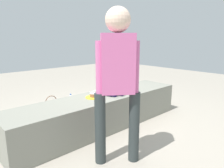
% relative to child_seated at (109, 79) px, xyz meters
% --- Properties ---
extents(ground_plane, '(12.00, 12.00, 0.00)m').
position_rel_child_seated_xyz_m(ground_plane, '(-0.15, -0.01, -0.67)').
color(ground_plane, '#A2988A').
extents(concrete_ledge, '(2.68, 0.59, 0.46)m').
position_rel_child_seated_xyz_m(concrete_ledge, '(-0.15, -0.01, -0.44)').
color(concrete_ledge, gray).
rests_on(concrete_ledge, ground_plane).
extents(child_seated, '(0.29, 0.35, 0.48)m').
position_rel_child_seated_xyz_m(child_seated, '(0.00, 0.00, 0.00)').
color(child_seated, navy).
rests_on(child_seated, concrete_ledge).
extents(adult_standing, '(0.38, 0.34, 1.53)m').
position_rel_child_seated_xyz_m(adult_standing, '(-0.58, -0.77, 0.25)').
color(adult_standing, '#2B3334').
rests_on(adult_standing, ground_plane).
extents(cake_plate, '(0.22, 0.22, 0.07)m').
position_rel_child_seated_xyz_m(cake_plate, '(-0.28, -0.00, -0.19)').
color(cake_plate, yellow).
rests_on(cake_plate, concrete_ledge).
extents(gift_bag, '(0.21, 0.10, 0.28)m').
position_rel_child_seated_xyz_m(gift_bag, '(0.97, 0.56, -0.55)').
color(gift_bag, '#B259BF').
rests_on(gift_bag, ground_plane).
extents(railing_post, '(0.36, 0.36, 1.02)m').
position_rel_child_seated_xyz_m(railing_post, '(1.49, 1.39, -0.30)').
color(railing_post, black).
rests_on(railing_post, ground_plane).
extents(water_bottle_near_gift, '(0.06, 0.06, 0.19)m').
position_rel_child_seated_xyz_m(water_bottle_near_gift, '(0.05, 0.46, -0.59)').
color(water_bottle_near_gift, silver).
rests_on(water_bottle_near_gift, ground_plane).
extents(water_bottle_far_side, '(0.06, 0.06, 0.18)m').
position_rel_child_seated_xyz_m(water_bottle_far_side, '(0.13, 1.27, -0.59)').
color(water_bottle_far_side, silver).
rests_on(water_bottle_far_side, ground_plane).
extents(party_cup_red, '(0.08, 0.08, 0.10)m').
position_rel_child_seated_xyz_m(party_cup_red, '(-0.80, 1.21, -0.62)').
color(party_cup_red, red).
rests_on(party_cup_red, ground_plane).
extents(cake_box_white, '(0.35, 0.32, 0.14)m').
position_rel_child_seated_xyz_m(cake_box_white, '(0.65, 1.16, -0.60)').
color(cake_box_white, white).
rests_on(cake_box_white, ground_plane).
extents(handbag_black_leather, '(0.26, 0.13, 0.35)m').
position_rel_child_seated_xyz_m(handbag_black_leather, '(0.54, 0.48, -0.54)').
color(handbag_black_leather, black).
rests_on(handbag_black_leather, ground_plane).
extents(handbag_brown_canvas, '(0.28, 0.14, 0.30)m').
position_rel_child_seated_xyz_m(handbag_brown_canvas, '(-0.41, 1.02, -0.57)').
color(handbag_brown_canvas, brown).
rests_on(handbag_brown_canvas, ground_plane).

